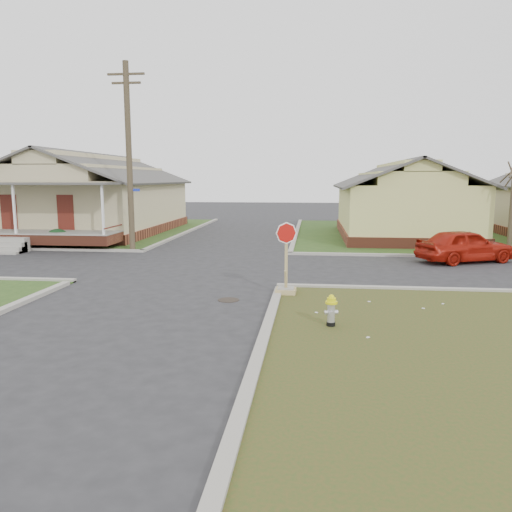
# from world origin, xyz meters

# --- Properties ---
(ground) EXTENTS (120.00, 120.00, 0.00)m
(ground) POSITION_xyz_m (0.00, 0.00, 0.00)
(ground) COLOR #272729
(ground) RESTS_ON ground
(verge_far_left) EXTENTS (19.00, 19.00, 0.05)m
(verge_far_left) POSITION_xyz_m (-13.00, 18.00, 0.03)
(verge_far_left) COLOR #284619
(verge_far_left) RESTS_ON ground
(curbs) EXTENTS (80.00, 40.00, 0.12)m
(curbs) POSITION_xyz_m (0.00, 5.00, 0.00)
(curbs) COLOR #9C988D
(curbs) RESTS_ON ground
(manhole) EXTENTS (0.64, 0.64, 0.01)m
(manhole) POSITION_xyz_m (2.20, -0.50, 0.01)
(manhole) COLOR black
(manhole) RESTS_ON ground
(corner_house) EXTENTS (10.10, 15.50, 5.30)m
(corner_house) POSITION_xyz_m (-10.00, 16.68, 2.28)
(corner_house) COLOR brown
(corner_house) RESTS_ON ground
(side_house_yellow) EXTENTS (7.60, 11.60, 4.70)m
(side_house_yellow) POSITION_xyz_m (10.00, 16.50, 2.19)
(side_house_yellow) COLOR brown
(side_house_yellow) RESTS_ON ground
(utility_pole) EXTENTS (1.80, 0.28, 9.00)m
(utility_pole) POSITION_xyz_m (-4.20, 8.90, 4.66)
(utility_pole) COLOR #403325
(utility_pole) RESTS_ON ground
(tree_mid_right) EXTENTS (0.22, 0.22, 4.20)m
(tree_mid_right) POSITION_xyz_m (14.00, 10.20, 2.15)
(tree_mid_right) COLOR #403325
(tree_mid_right) RESTS_ON verge_far_right
(fire_hydrant) EXTENTS (0.29, 0.29, 0.77)m
(fire_hydrant) POSITION_xyz_m (5.11, -2.94, 0.47)
(fire_hydrant) COLOR black
(fire_hydrant) RESTS_ON ground
(stop_sign) EXTENTS (0.63, 0.61, 2.21)m
(stop_sign) POSITION_xyz_m (3.85, 0.38, 0.53)
(stop_sign) COLOR tan
(stop_sign) RESTS_ON ground
(red_sedan) EXTENTS (4.50, 3.18, 1.42)m
(red_sedan) POSITION_xyz_m (11.12, 7.34, 0.71)
(red_sedan) COLOR #A3180B
(red_sedan) RESTS_ON ground
(hedge_right) EXTENTS (1.31, 1.07, 1.00)m
(hedge_right) POSITION_xyz_m (-8.36, 9.43, 0.55)
(hedge_right) COLOR #153A1B
(hedge_right) RESTS_ON verge_far_left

